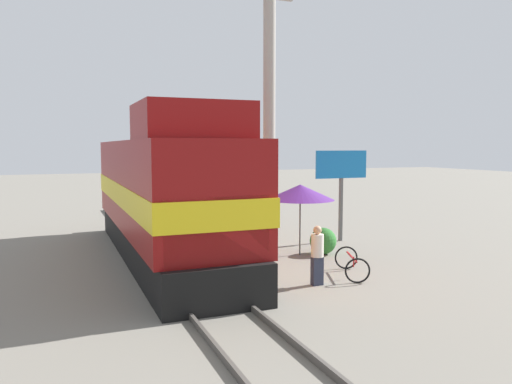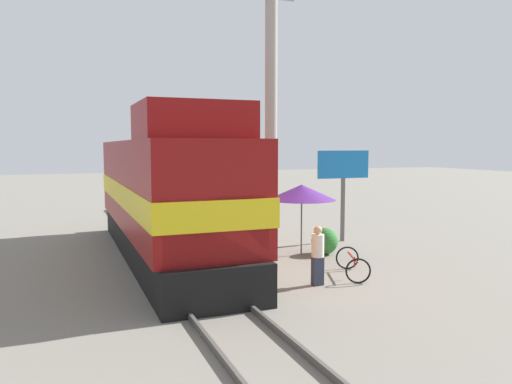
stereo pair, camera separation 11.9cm
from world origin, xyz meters
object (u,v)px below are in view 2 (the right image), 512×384
(locomotive, at_px, (167,196))
(billboard_sign, at_px, (343,171))
(vendor_umbrella, at_px, (302,192))
(utility_pole, at_px, (271,106))
(bicycle, at_px, (352,264))
(person_bystander, at_px, (318,253))

(locomotive, relative_size, billboard_sign, 3.54)
(billboard_sign, bearing_deg, locomotive, -174.49)
(locomotive, relative_size, vendor_umbrella, 5.20)
(locomotive, distance_m, utility_pole, 5.24)
(utility_pole, bearing_deg, bicycle, -85.13)
(locomotive, relative_size, utility_pole, 1.22)
(utility_pole, distance_m, billboard_sign, 3.89)
(person_bystander, bearing_deg, utility_pole, 80.02)
(bicycle, bearing_deg, locomotive, 159.08)
(locomotive, xyz_separation_m, billboard_sign, (7.09, 0.68, 0.66))
(vendor_umbrella, relative_size, person_bystander, 1.51)
(locomotive, xyz_separation_m, vendor_umbrella, (4.44, -0.99, 0.07))
(utility_pole, bearing_deg, billboard_sign, -4.13)
(utility_pole, height_order, person_bystander, utility_pole)
(billboard_sign, relative_size, bicycle, 1.99)
(billboard_sign, distance_m, bicycle, 5.93)
(locomotive, height_order, vendor_umbrella, locomotive)
(billboard_sign, bearing_deg, utility_pole, 175.87)
(bicycle, bearing_deg, person_bystander, -140.25)
(utility_pole, xyz_separation_m, billboard_sign, (2.99, -0.22, -2.48))
(vendor_umbrella, xyz_separation_m, person_bystander, (-1.30, -3.57, -1.30))
(utility_pole, relative_size, person_bystander, 6.44)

